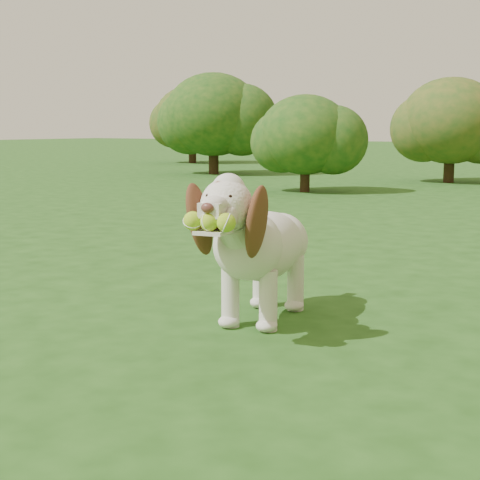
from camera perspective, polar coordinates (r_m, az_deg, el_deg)
The scene contains 6 objects.
ground at distance 2.90m, azimuth 2.66°, elevation -9.49°, with size 80.00×80.00×0.00m, color #1E4513.
dog at distance 3.39m, azimuth 1.40°, elevation -0.13°, with size 0.51×1.11×0.72m.
shrub_a at distance 10.33m, azimuth 5.10°, elevation 8.13°, with size 1.30×1.30×1.35m.
shrub_g at distance 18.56m, azimuth -3.74°, elevation 9.46°, with size 1.85×1.85×1.92m.
shrub_e at distance 14.18m, azimuth -2.08°, elevation 9.70°, with size 1.86×1.86×1.92m.
shrub_b at distance 12.49m, azimuth 16.05°, elevation 8.88°, with size 1.64×1.64×1.70m.
Camera 1 is at (1.40, -2.37, 0.91)m, focal length 55.00 mm.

